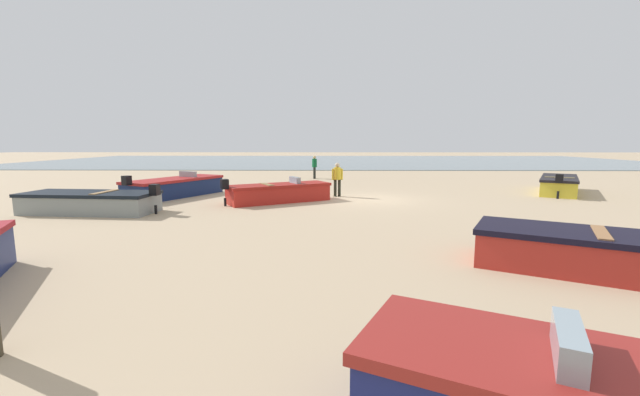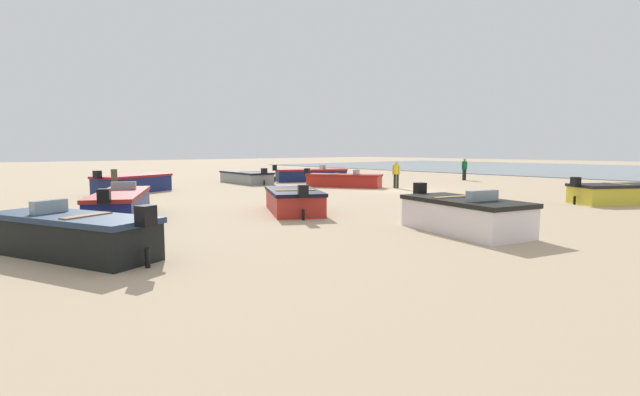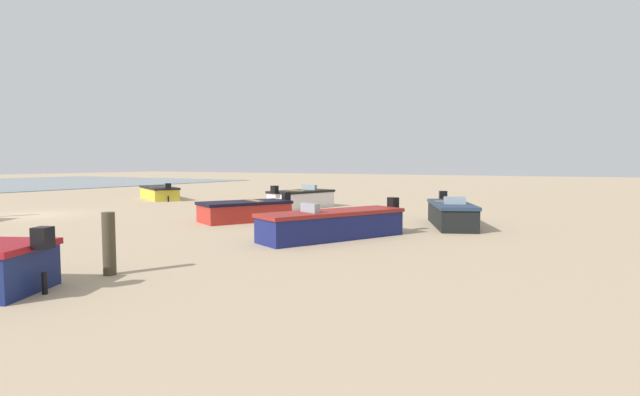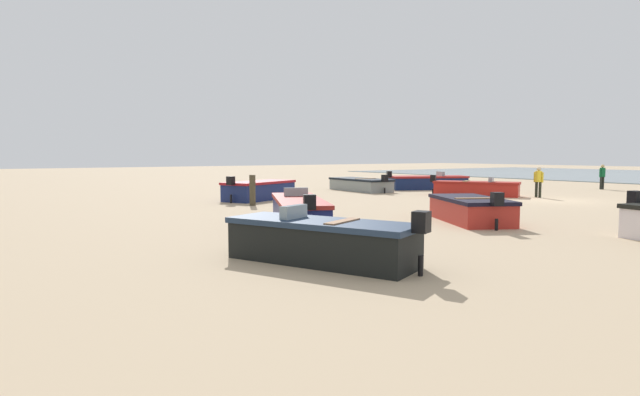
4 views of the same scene
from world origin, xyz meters
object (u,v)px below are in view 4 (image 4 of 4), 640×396
(mooring_post_near_water, at_px, (253,190))
(beach_walker_foreground, at_px, (602,175))
(boat_navy_8, at_px, (299,212))
(boat_red_6, at_px, (476,188))
(boat_navy_1, at_px, (259,190))
(boat_red_3, at_px, (471,210))
(boat_black_2, at_px, (322,241))
(boat_navy_5, at_px, (428,182))
(beach_walker_distant, at_px, (539,179))
(boat_grey_0, at_px, (360,184))

(mooring_post_near_water, height_order, beach_walker_foreground, beach_walker_foreground)
(boat_navy_8, bearing_deg, boat_red_6, 44.11)
(boat_navy_1, distance_m, boat_red_3, 11.87)
(boat_black_2, distance_m, boat_red_6, 19.62)
(boat_navy_1, xyz_separation_m, boat_navy_5, (0.60, -12.64, -0.02))
(boat_red_3, height_order, mooring_post_near_water, mooring_post_near_water)
(boat_navy_5, distance_m, boat_red_6, 5.44)
(boat_navy_1, relative_size, boat_black_2, 1.02)
(beach_walker_distant, bearing_deg, boat_red_6, -150.72)
(boat_black_2, bearing_deg, boat_red_3, -5.33)
(boat_red_6, relative_size, beach_walker_distant, 2.84)
(boat_navy_5, bearing_deg, boat_navy_8, -32.47)
(boat_navy_1, xyz_separation_m, beach_walker_distant, (-7.19, -12.76, 0.48))
(boat_navy_8, bearing_deg, boat_grey_0, 70.08)
(boat_navy_8, distance_m, mooring_post_near_water, 7.08)
(boat_navy_5, bearing_deg, beach_walker_foreground, 81.51)
(boat_navy_5, bearing_deg, boat_red_3, -15.43)
(boat_navy_1, relative_size, mooring_post_near_water, 3.28)
(boat_black_2, distance_m, beach_walker_distant, 20.13)
(beach_walker_distant, bearing_deg, boat_navy_8, -87.44)
(beach_walker_foreground, bearing_deg, boat_red_6, 3.60)
(boat_navy_8, distance_m, beach_walker_foreground, 25.82)
(boat_red_3, relative_size, beach_walker_distant, 2.49)
(boat_navy_5, height_order, boat_red_6, boat_navy_5)
(boat_red_3, xyz_separation_m, boat_red_6, (7.15, -9.19, -0.02))
(boat_red_3, relative_size, boat_navy_5, 0.77)
(boat_grey_0, xyz_separation_m, boat_navy_5, (-1.44, -4.46, 0.06))
(boat_navy_5, distance_m, mooring_post_near_water, 14.66)
(boat_navy_1, bearing_deg, boat_navy_5, 67.54)
(boat_grey_0, xyz_separation_m, boat_navy_8, (-11.42, 11.73, 0.07))
(boat_black_2, height_order, beach_walker_distant, beach_walker_distant)
(boat_red_6, distance_m, boat_navy_8, 15.30)
(boat_navy_1, bearing_deg, beach_walker_distant, 35.42)
(boat_black_2, bearing_deg, boat_grey_0, 25.53)
(boat_navy_1, xyz_separation_m, beach_walker_foreground, (-5.81, -22.01, 0.48))
(boat_red_6, bearing_deg, boat_red_3, 7.87)
(boat_navy_8, relative_size, beach_walker_distant, 3.15)
(boat_red_6, bearing_deg, boat_navy_8, -11.77)
(boat_grey_0, bearing_deg, boat_red_6, -62.45)
(boat_navy_5, height_order, beach_walker_foreground, beach_walker_foreground)
(boat_navy_1, distance_m, boat_red_6, 11.90)
(boat_grey_0, height_order, boat_navy_5, boat_navy_5)
(boat_navy_1, distance_m, beach_walker_distant, 14.66)
(boat_red_6, distance_m, beach_walker_foreground, 11.12)
(boat_black_2, xyz_separation_m, beach_walker_distant, (7.10, -18.83, 0.49))
(beach_walker_foreground, bearing_deg, boat_grey_0, -19.62)
(boat_navy_1, xyz_separation_m, boat_red_3, (-11.74, -1.79, -0.05))
(beach_walker_distant, bearing_deg, boat_navy_5, 175.87)
(boat_grey_0, xyz_separation_m, boat_red_6, (-6.62, -2.80, 0.01))
(boat_navy_1, relative_size, boat_red_6, 0.97)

